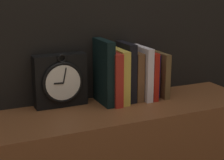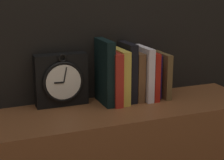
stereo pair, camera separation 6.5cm
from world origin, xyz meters
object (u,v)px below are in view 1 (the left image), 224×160
at_px(book_slot4_brown, 134,75).
at_px(book_slot6_red, 148,74).
at_px(book_slot2_yellow, 119,76).
at_px(book_slot3_black, 126,72).
at_px(book_slot1_red, 111,77).
at_px(book_slot8_brown, 159,74).
at_px(book_slot7_navy, 151,74).
at_px(book_slot0_black, 103,72).
at_px(clock, 61,81).
at_px(book_slot5_white, 142,73).

relative_size(book_slot4_brown, book_slot6_red, 1.01).
distance_m(book_slot2_yellow, book_slot3_black, 0.04).
height_order(book_slot1_red, book_slot8_brown, book_slot1_red).
xyz_separation_m(book_slot1_red, book_slot3_black, (0.07, 0.01, 0.01)).
bearing_deg(book_slot7_navy, book_slot3_black, -174.88).
distance_m(book_slot1_red, book_slot2_yellow, 0.03).
xyz_separation_m(book_slot0_black, book_slot3_black, (0.10, 0.01, -0.01)).
relative_size(book_slot1_red, book_slot4_brown, 1.06).
bearing_deg(clock, book_slot8_brown, -5.14).
bearing_deg(book_slot0_black, book_slot2_yellow, -1.49).
bearing_deg(book_slot5_white, book_slot2_yellow, -179.77).
xyz_separation_m(book_slot6_red, book_slot7_navy, (0.03, 0.02, -0.01)).
relative_size(book_slot4_brown, book_slot5_white, 0.91).
relative_size(book_slot1_red, book_slot8_brown, 1.12).
relative_size(book_slot2_yellow, book_slot7_navy, 1.19).
height_order(book_slot1_red, book_slot6_red, book_slot1_red).
bearing_deg(book_slot3_black, book_slot6_red, -4.91).
xyz_separation_m(clock, book_slot3_black, (0.27, -0.03, 0.02)).
distance_m(book_slot1_red, book_slot7_navy, 0.20).
bearing_deg(book_slot2_yellow, book_slot7_navy, 7.06).
bearing_deg(book_slot2_yellow, book_slot6_red, 0.29).
distance_m(book_slot0_black, book_slot3_black, 0.11).
xyz_separation_m(book_slot0_black, book_slot7_navy, (0.23, 0.02, -0.04)).
distance_m(book_slot4_brown, book_slot5_white, 0.04).
relative_size(book_slot0_black, book_slot5_white, 1.18).
bearing_deg(book_slot6_red, book_slot4_brown, 173.17).
xyz_separation_m(book_slot1_red, book_slot7_navy, (0.20, 0.02, -0.01)).
bearing_deg(book_slot0_black, clock, 166.43).
bearing_deg(book_slot6_red, book_slot1_red, -178.49).
bearing_deg(book_slot4_brown, book_slot1_red, -173.58).
distance_m(book_slot2_yellow, book_slot8_brown, 0.19).
height_order(book_slot4_brown, book_slot5_white, book_slot5_white).
xyz_separation_m(book_slot0_black, book_slot8_brown, (0.26, 0.00, -0.03)).
bearing_deg(book_slot3_black, book_slot2_yellow, -166.67).
height_order(clock, book_slot8_brown, clock).
distance_m(book_slot3_black, book_slot4_brown, 0.04).
relative_size(clock, book_slot2_yellow, 0.99).
height_order(book_slot0_black, book_slot8_brown, book_slot0_black).
height_order(book_slot0_black, book_slot3_black, book_slot0_black).
height_order(book_slot1_red, book_slot3_black, book_slot3_black).
bearing_deg(clock, book_slot5_white, -6.88).
height_order(book_slot1_red, book_slot4_brown, book_slot1_red).
distance_m(book_slot4_brown, book_slot6_red, 0.06).
bearing_deg(clock, book_slot1_red, -12.86).
height_order(book_slot5_white, book_slot7_navy, book_slot5_white).
bearing_deg(book_slot4_brown, book_slot3_black, 178.63).
xyz_separation_m(book_slot0_black, book_slot4_brown, (0.14, 0.01, -0.03)).
bearing_deg(book_slot6_red, book_slot2_yellow, -179.71).
bearing_deg(book_slot6_red, book_slot0_black, 179.70).
xyz_separation_m(book_slot2_yellow, book_slot7_navy, (0.16, 0.02, -0.02)).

